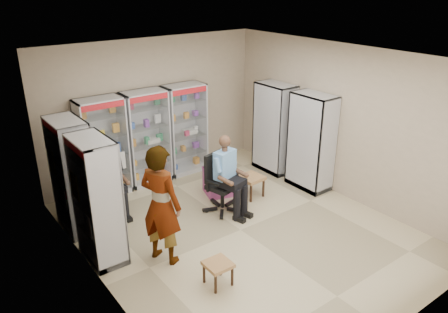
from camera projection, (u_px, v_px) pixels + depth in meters
floor at (241, 230)px, 7.68m from camera, size 6.00×6.00×0.00m
room_shell at (242, 123)px, 6.92m from camera, size 5.02×6.02×3.01m
cabinet_back_left at (103, 148)px, 8.59m from camera, size 0.90×0.50×2.00m
cabinet_back_mid at (146, 138)px, 9.12m from camera, size 0.90×0.50×2.00m
cabinet_back_right at (185, 129)px, 9.64m from camera, size 0.90×0.50×2.00m
cabinet_right_far at (274, 128)px, 9.71m from camera, size 0.90×0.50×2.00m
cabinet_right_near at (311, 142)px, 8.90m from camera, size 0.90×0.50×2.00m
cabinet_left_far at (72, 176)px, 7.39m from camera, size 0.90×0.50×2.00m
cabinet_left_near at (97, 201)px, 6.58m from camera, size 0.90×0.50×2.00m
wooden_chair at (109, 189)px, 8.12m from camera, size 0.42×0.42×0.94m
seated_customer at (109, 180)px, 8.00m from camera, size 0.44×0.60×1.34m
office_chair at (222, 183)px, 8.12m from camera, size 0.75×0.75×1.12m
seated_shopkeeper at (224, 177)px, 8.02m from camera, size 0.62×0.75×1.43m
pink_trunk at (219, 181)px, 8.87m from camera, size 0.68×0.67×0.53m
tea_glass at (216, 167)px, 8.78m from camera, size 0.07×0.07×0.11m
woven_stool_a at (251, 186)px, 8.78m from camera, size 0.47×0.47×0.44m
woven_stool_b at (218, 273)px, 6.27m from camera, size 0.37×0.37×0.36m
standing_man at (161, 205)px, 6.54m from camera, size 0.70×0.83×1.92m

